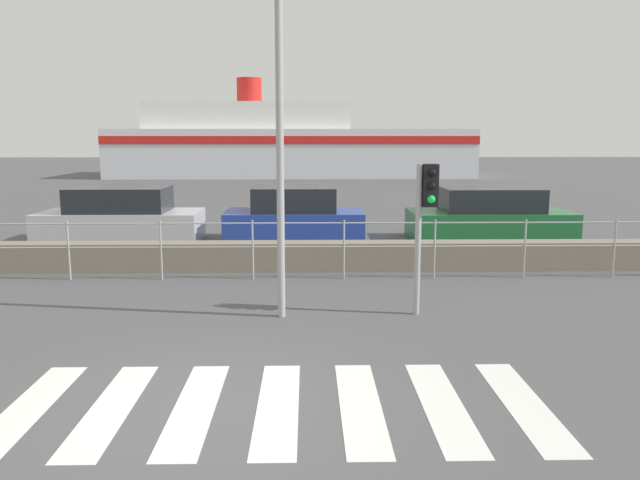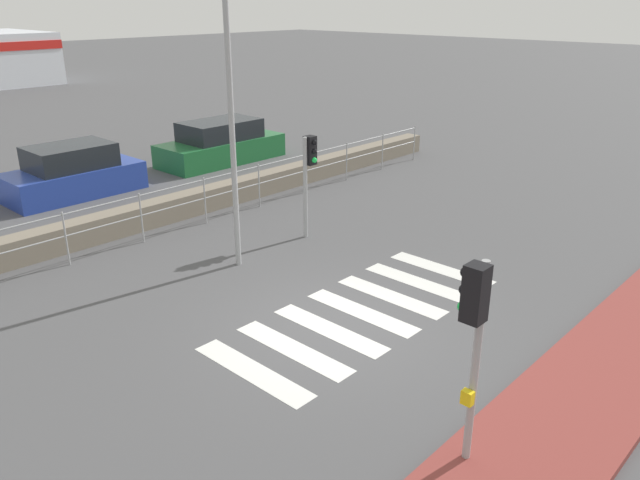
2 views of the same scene
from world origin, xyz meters
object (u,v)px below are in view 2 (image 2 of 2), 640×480
Objects in this scene: parked_car_blue at (73,174)px; parked_car_green at (221,144)px; traffic_light_far at (309,164)px; streetlamp at (236,69)px; traffic_light_near at (474,326)px.

parked_car_green is at bearing 0.00° from parked_car_blue.
traffic_light_far is 3.33m from streetlamp.
traffic_light_near is 14.75m from parked_car_blue.
traffic_light_far is at bearing -113.53° from parked_car_green.
streetlamp reaches higher than parked_car_green.
traffic_light_far is at bearing -73.11° from parked_car_blue.
traffic_light_near reaches higher than parked_car_blue.
streetlamp reaches higher than traffic_light_far.
traffic_light_near is 0.62× the size of parked_car_green.
streetlamp is (2.27, 6.72, 2.17)m from traffic_light_near.
traffic_light_near is at bearing -123.19° from traffic_light_far.
parked_car_blue is at bearing 180.00° from parked_car_green.
streetlamp is at bearing -90.40° from parked_car_blue.
parked_car_green is (7.85, 14.50, -1.38)m from traffic_light_near.
traffic_light_near is 16.55m from parked_car_green.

